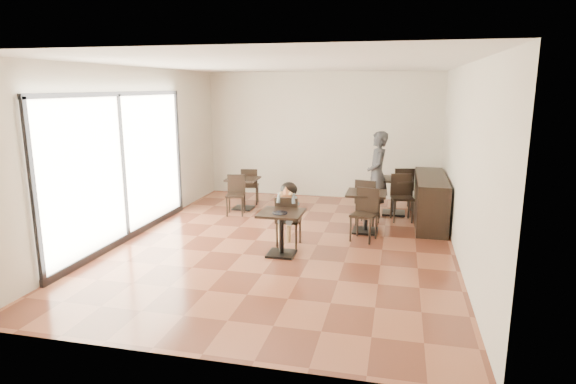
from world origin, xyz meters
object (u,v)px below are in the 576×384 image
(adult_patron, at_px, (377,175))
(chair_back_a, at_px, (402,188))
(chair_left_a, at_px, (250,186))
(chair_mid_a, at_px, (368,202))
(child_table, at_px, (281,234))
(cafe_table_back, at_px, (394,196))
(chair_left_b, at_px, (235,195))
(cafe_table_left, at_px, (243,193))
(child, at_px, (289,214))
(chair_mid_b, at_px, (364,215))
(chair_back_b, at_px, (402,198))
(child_chair, at_px, (289,221))
(cafe_table_mid, at_px, (366,212))

(adult_patron, bearing_deg, chair_back_a, 136.30)
(chair_left_a, bearing_deg, chair_mid_a, 146.70)
(child_table, relative_size, cafe_table_back, 0.93)
(child_table, xyz_separation_m, chair_left_b, (-1.64, 2.35, 0.06))
(cafe_table_left, distance_m, chair_mid_a, 3.02)
(child, height_order, adult_patron, adult_patron)
(cafe_table_left, relative_size, chair_mid_b, 0.76)
(child_table, height_order, chair_back_a, chair_back_a)
(chair_left_b, xyz_separation_m, chair_back_b, (3.64, 0.33, 0.05))
(chair_mid_a, distance_m, chair_left_a, 3.19)
(chair_mid_a, xyz_separation_m, chair_back_b, (0.69, 0.44, 0.01))
(cafe_table_left, xyz_separation_m, cafe_table_back, (3.47, 0.33, 0.04))
(child_table, distance_m, child, 0.58)
(child_chair, distance_m, chair_mid_a, 2.13)
(chair_mid_b, distance_m, chair_back_b, 1.69)
(cafe_table_back, bearing_deg, child_table, -119.58)
(cafe_table_mid, relative_size, chair_mid_b, 0.83)
(cafe_table_mid, xyz_separation_m, cafe_table_left, (-2.95, 1.21, -0.03))
(child_table, relative_size, child_chair, 0.83)
(adult_patron, distance_m, chair_back_a, 1.11)
(adult_patron, relative_size, chair_left_b, 2.13)
(cafe_table_left, xyz_separation_m, chair_left_b, (0.00, -0.55, 0.07))
(cafe_table_back, bearing_deg, chair_back_a, 73.10)
(cafe_table_mid, relative_size, cafe_table_back, 0.98)
(adult_patron, bearing_deg, chair_left_a, -110.14)
(adult_patron, xyz_separation_m, cafe_table_left, (-3.08, -0.03, -0.58))
(chair_mid_b, bearing_deg, child_table, -123.99)
(chair_left_b, bearing_deg, cafe_table_back, 3.29)
(chair_left_a, height_order, chair_back_a, chair_back_a)
(child, relative_size, chair_mid_b, 1.19)
(chair_mid_b, bearing_deg, chair_left_b, 172.59)
(chair_back_b, bearing_deg, cafe_table_back, 96.37)
(child_chair, xyz_separation_m, chair_left_a, (-1.64, 2.90, -0.02))
(child_chair, xyz_separation_m, cafe_table_back, (1.83, 2.68, -0.05))
(cafe_table_mid, distance_m, cafe_table_left, 3.19)
(chair_left_a, relative_size, chair_back_b, 0.90)
(cafe_table_mid, bearing_deg, chair_back_a, 71.64)
(cafe_table_mid, xyz_separation_m, chair_back_b, (0.69, 0.99, 0.09))
(child_table, bearing_deg, chair_back_b, 53.26)
(cafe_table_mid, relative_size, chair_left_b, 0.91)
(chair_mid_b, height_order, chair_back_a, chair_back_a)
(cafe_table_left, distance_m, chair_mid_b, 3.44)
(chair_mid_b, distance_m, chair_left_b, 3.19)
(chair_back_a, bearing_deg, chair_mid_a, 55.23)
(child_table, distance_m, chair_left_b, 2.87)
(cafe_table_mid, xyz_separation_m, cafe_table_back, (0.53, 1.54, 0.01))
(child_table, height_order, cafe_table_back, cafe_table_back)
(chair_left_a, bearing_deg, child, 108.61)
(child_table, bearing_deg, cafe_table_back, 60.42)
(child_table, distance_m, chair_mid_b, 1.73)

